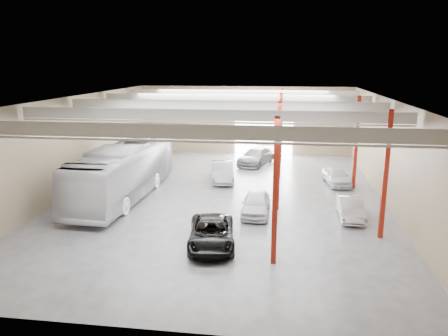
% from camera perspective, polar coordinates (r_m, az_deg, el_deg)
% --- Properties ---
extents(depot_shell, '(22.12, 32.12, 7.06)m').
position_cam_1_polar(depot_shell, '(30.37, 0.32, 5.36)').
color(depot_shell, '#4C4D52').
rests_on(depot_shell, ground).
extents(coach_bus, '(3.53, 13.67, 3.79)m').
position_cam_1_polar(coach_bus, '(31.44, -12.95, -0.43)').
color(coach_bus, silver).
rests_on(coach_bus, ground).
extents(black_sedan, '(3.01, 5.30, 1.39)m').
position_cam_1_polar(black_sedan, '(22.88, -1.64, -8.50)').
color(black_sedan, black).
rests_on(black_sedan, ground).
extents(car_row_a, '(1.71, 4.19, 1.42)m').
position_cam_1_polar(car_row_a, '(27.53, 4.19, -4.65)').
color(car_row_a, silver).
rests_on(car_row_a, ground).
extents(car_row_b, '(2.53, 5.01, 1.58)m').
position_cam_1_polar(car_row_b, '(35.20, -0.26, -0.46)').
color(car_row_b, '#9D9EA1').
rests_on(car_row_b, ground).
extents(car_row_c, '(3.76, 5.70, 1.54)m').
position_cam_1_polar(car_row_c, '(41.15, 4.21, 1.52)').
color(car_row_c, slate).
rests_on(car_row_c, ground).
extents(car_right_near, '(1.43, 4.03, 1.33)m').
position_cam_1_polar(car_right_near, '(27.94, 16.21, -5.01)').
color(car_right_near, '#B0B0B5').
rests_on(car_right_near, ground).
extents(car_right_far, '(2.24, 4.26, 1.38)m').
position_cam_1_polar(car_right_far, '(35.34, 14.49, -1.00)').
color(car_right_far, silver).
rests_on(car_right_far, ground).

